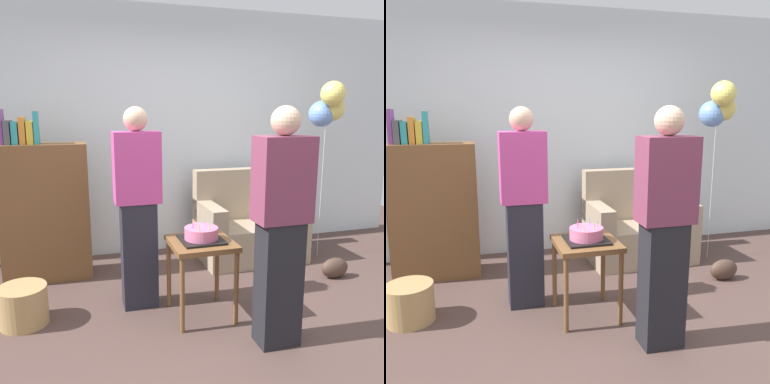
# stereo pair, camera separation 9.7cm
# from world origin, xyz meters

# --- Properties ---
(ground_plane) EXTENTS (8.00, 8.00, 0.00)m
(ground_plane) POSITION_xyz_m (0.00, 0.00, 0.00)
(ground_plane) COLOR #4C3833
(wall_back) EXTENTS (6.00, 0.10, 2.70)m
(wall_back) POSITION_xyz_m (0.00, 2.05, 1.35)
(wall_back) COLOR silver
(wall_back) RESTS_ON ground_plane
(couch) EXTENTS (1.10, 0.70, 0.96)m
(couch) POSITION_xyz_m (0.77, 1.49, 0.34)
(couch) COLOR gray
(couch) RESTS_ON ground_plane
(bookshelf) EXTENTS (0.80, 0.36, 1.61)m
(bookshelf) POSITION_xyz_m (-1.32, 1.52, 0.68)
(bookshelf) COLOR brown
(bookshelf) RESTS_ON ground_plane
(side_table) EXTENTS (0.48, 0.48, 0.62)m
(side_table) POSITION_xyz_m (-0.12, 0.40, 0.52)
(side_table) COLOR brown
(side_table) RESTS_ON ground_plane
(birthday_cake) EXTENTS (0.32, 0.32, 0.16)m
(birthday_cake) POSITION_xyz_m (-0.12, 0.40, 0.67)
(birthday_cake) COLOR black
(birthday_cake) RESTS_ON side_table
(person_blowing_candles) EXTENTS (0.36, 0.22, 1.63)m
(person_blowing_candles) POSITION_xyz_m (-0.56, 0.71, 0.83)
(person_blowing_candles) COLOR #23232D
(person_blowing_candles) RESTS_ON ground_plane
(person_holding_cake) EXTENTS (0.36, 0.22, 1.63)m
(person_holding_cake) POSITION_xyz_m (0.26, -0.12, 0.83)
(person_holding_cake) COLOR black
(person_holding_cake) RESTS_ON ground_plane
(wicker_basket) EXTENTS (0.36, 0.36, 0.30)m
(wicker_basket) POSITION_xyz_m (-1.46, 0.65, 0.15)
(wicker_basket) COLOR #A88451
(wicker_basket) RESTS_ON ground_plane
(handbag) EXTENTS (0.28, 0.14, 0.20)m
(handbag) POSITION_xyz_m (1.34, 0.71, 0.10)
(handbag) COLOR #473328
(handbag) RESTS_ON ground_plane
(balloon_bunch) EXTENTS (0.37, 0.44, 1.89)m
(balloon_bunch) POSITION_xyz_m (1.56, 1.29, 1.64)
(balloon_bunch) COLOR silver
(balloon_bunch) RESTS_ON ground_plane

